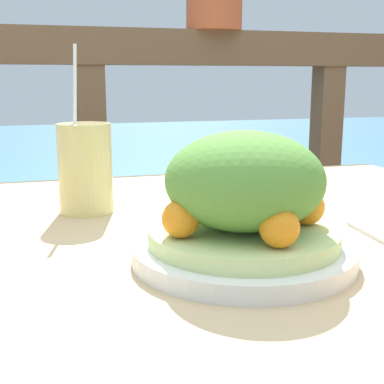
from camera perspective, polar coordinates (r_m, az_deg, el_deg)
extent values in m
cube|color=tan|center=(0.70, -4.04, -6.32)|extent=(1.22, 0.87, 0.04)
cube|color=tan|center=(1.37, 16.37, -14.38)|extent=(0.06, 0.06, 0.72)
cube|color=brown|center=(1.41, -10.98, 15.02)|extent=(2.80, 0.08, 0.09)
cube|color=brown|center=(1.49, -10.14, -6.34)|extent=(0.07, 0.07, 0.99)
cube|color=brown|center=(1.69, 13.55, -4.20)|extent=(0.07, 0.07, 0.99)
cube|color=teal|center=(3.97, -13.96, 1.21)|extent=(12.00, 4.00, 0.47)
cylinder|color=silver|center=(0.60, 5.47, -6.43)|extent=(0.25, 0.25, 0.02)
cylinder|color=#C6DB8E|center=(0.60, 5.50, -4.70)|extent=(0.21, 0.21, 0.02)
ellipsoid|color=#568E38|center=(0.58, 5.63, 1.25)|extent=(0.17, 0.17, 0.11)
sphere|color=orange|center=(0.61, 12.15, -1.60)|extent=(0.04, 0.04, 0.04)
sphere|color=orange|center=(0.65, 1.67, -0.63)|extent=(0.04, 0.04, 0.04)
sphere|color=orange|center=(0.55, -0.89, -2.86)|extent=(0.04, 0.04, 0.04)
sphere|color=orange|center=(0.53, 9.31, -3.79)|extent=(0.04, 0.04, 0.04)
cylinder|color=#DBCC7F|center=(0.82, -11.31, 2.49)|extent=(0.08, 0.08, 0.13)
cylinder|color=white|center=(0.81, -12.37, 7.64)|extent=(0.02, 0.05, 0.22)
cylinder|color=#A34C2D|center=(1.49, 2.37, 19.00)|extent=(0.15, 0.15, 0.11)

